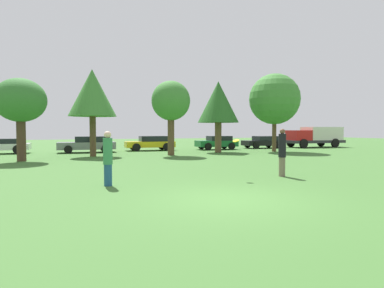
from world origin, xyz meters
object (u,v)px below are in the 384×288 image
object	(u,v)px
parked_car_grey	(88,144)
parked_car_green	(217,142)
person_thrower	(108,158)
person_catcher	(282,152)
tree_1	(20,101)
delivery_truck_red	(315,136)
frisbee	(236,141)
tree_2	(92,93)
parked_car_black	(263,142)
parked_car_yellow	(151,143)
tree_3	(171,102)
tree_4	(218,103)
parked_car_white	(3,145)
tree_5	(275,99)

from	to	relation	value
parked_car_grey	parked_car_green	world-z (taller)	parked_car_grey
person_thrower	person_catcher	xyz separation A→B (m)	(6.84, -0.16, 0.04)
person_thrower	tree_1	xyz separation A→B (m)	(-3.95, 10.68, 2.63)
parked_car_green	delivery_truck_red	world-z (taller)	delivery_truck_red
person_catcher	delivery_truck_red	world-z (taller)	delivery_truck_red
frisbee	tree_2	bearing A→B (deg)	108.63
parked_car_black	parked_car_yellow	bearing A→B (deg)	-0.66
tree_3	tree_4	bearing A→B (deg)	19.23
person_catcher	parked_car_grey	bearing A→B (deg)	-67.69
parked_car_black	delivery_truck_red	world-z (taller)	delivery_truck_red
tree_2	parked_car_green	bearing A→B (deg)	20.42
parked_car_grey	parked_car_yellow	world-z (taller)	parked_car_grey
person_catcher	parked_car_green	world-z (taller)	person_catcher
parked_car_grey	delivery_truck_red	distance (m)	23.52
parked_car_white	parked_car_black	bearing A→B (deg)	179.83
frisbee	parked_car_green	xyz separation A→B (m)	(7.25, 17.43, -0.78)
frisbee	parked_car_black	size ratio (longest dim) A/B	0.06
tree_3	parked_car_green	xyz separation A→B (m)	(6.17, 5.26, -3.26)
tree_4	parked_car_grey	xyz separation A→B (m)	(-10.21, 3.70, -3.45)
tree_2	tree_3	size ratio (longest dim) A/B	1.12
person_catcher	tree_5	distance (m)	15.88
parked_car_grey	parked_car_black	size ratio (longest dim) A/B	1.12
person_thrower	tree_1	world-z (taller)	tree_1
person_thrower	tree_1	bearing A→B (deg)	111.59
tree_4	parked_car_black	distance (m)	8.89
parked_car_white	delivery_truck_red	distance (m)	29.86
parked_car_grey	parked_car_green	distance (m)	11.80
tree_1	parked_car_black	xyz separation A→B (m)	(21.36, 7.03, -2.92)
delivery_truck_red	tree_3	bearing A→B (deg)	17.28
tree_1	tree_5	world-z (taller)	tree_5
tree_2	parked_car_white	bearing A→B (deg)	141.35
tree_1	tree_4	world-z (taller)	tree_4
person_thrower	delivery_truck_red	bearing A→B (deg)	37.45
frisbee	tree_1	xyz separation A→B (m)	(-8.66, 10.89, 2.11)
tree_5	delivery_truck_red	xyz separation A→B (m)	(8.33, 4.50, -3.27)
parked_car_black	delivery_truck_red	bearing A→B (deg)	176.85
tree_1	parked_car_green	size ratio (longest dim) A/B	1.27
delivery_truck_red	parked_car_black	bearing A→B (deg)	-3.15
tree_1	parked_car_green	bearing A→B (deg)	22.33
person_thrower	parked_car_black	bearing A→B (deg)	46.79
tree_3	parked_car_black	world-z (taller)	tree_3
person_thrower	parked_car_white	xyz separation A→B (m)	(-6.18, 18.06, -0.29)
person_catcher	tree_3	distance (m)	12.52
tree_5	tree_3	bearing A→B (deg)	-175.05
tree_2	tree_3	bearing A→B (deg)	-9.49
person_catcher	parked_car_yellow	distance (m)	18.18
person_thrower	parked_car_yellow	xyz separation A→B (m)	(5.67, 17.98, -0.25)
tree_1	delivery_truck_red	xyz separation A→B (m)	(27.62, 6.61, -2.34)
person_catcher	tree_5	xyz separation A→B (m)	(8.49, 12.94, 3.52)
frisbee	parked_car_grey	bearing A→B (deg)	104.63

